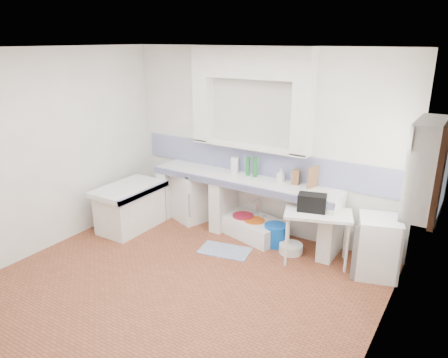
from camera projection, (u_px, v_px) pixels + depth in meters
The scene contains 36 objects.
floor at pixel (181, 285), 5.18m from camera, with size 4.50×4.50×0.00m, color brown.
ceiling at pixel (172, 48), 4.29m from camera, with size 4.50×4.50×0.00m, color white.
wall_back at pixel (259, 142), 6.34m from camera, with size 4.50×4.50×0.00m, color white.
wall_front at pixel (11, 249), 3.13m from camera, with size 4.50×4.50×0.00m, color white.
wall_left at pixel (50, 151), 5.87m from camera, with size 4.50×4.50×0.00m, color white.
wall_right at pixel (383, 222), 3.60m from camera, with size 4.50×4.50×0.00m, color white.
alcove_mass at pixel (251, 62), 5.92m from camera, with size 1.90×0.25×0.45m, color white.
window_frame at pixel (429, 168), 4.41m from camera, with size 0.35×0.86×1.06m, color #351C10.
lace_valance at pixel (419, 131), 4.36m from camera, with size 0.01×0.84×0.24m, color white.
counter_slab at pixel (243, 180), 6.32m from camera, with size 3.00×0.60×0.08m, color white.
counter_lip at pixel (234, 186), 6.10m from camera, with size 3.00×0.04×0.10m, color navy.
counter_pier_left at pixel (172, 191), 7.17m from camera, with size 0.20×0.55×0.82m, color white.
counter_pier_mid at pixel (223, 203), 6.64m from camera, with size 0.20×0.55×0.82m, color white.
counter_pier_right at pixel (331, 229), 5.76m from camera, with size 0.20×0.55×0.82m, color white.
peninsula_top at pixel (129, 189), 6.55m from camera, with size 0.70×1.10×0.08m, color white.
peninsula_base at pixel (130, 210), 6.66m from camera, with size 0.60×1.00×0.62m, color white.
peninsula_lip at pixel (145, 193), 6.39m from camera, with size 0.04×1.10×0.10m, color navy.
backsplash at pixel (258, 162), 6.42m from camera, with size 4.27×0.03×0.40m, color navy.
stove at pixel (192, 195), 6.99m from camera, with size 0.58×0.56×0.82m, color white.
sink at pixel (251, 227), 6.49m from camera, with size 1.06×0.57×0.25m, color white.
side_table at pixel (316, 237), 5.61m from camera, with size 0.87×0.48×0.04m, color white.
fridge at pixel (378, 247), 5.30m from camera, with size 0.51×0.51×0.78m, color white.
bucket_red at pixel (243, 224), 6.52m from camera, with size 0.33×0.33×0.30m, color #B31A32.
bucket_orange at pixel (254, 229), 6.37m from camera, with size 0.32×0.32×0.29m, color orange.
bucket_blue at pixel (275, 235), 6.15m from camera, with size 0.34×0.34×0.32m, color blue.
basin_white at pixel (291, 248), 5.95m from camera, with size 0.33×0.33×0.13m, color white.
water_bottle_a at pixel (256, 222), 6.59m from camera, with size 0.08×0.08×0.32m, color silver.
water_bottle_b at pixel (264, 224), 6.52m from camera, with size 0.08×0.08×0.30m, color silver.
black_bag at pixel (312, 203), 5.52m from camera, with size 0.37×0.21×0.23m, color black.
green_bottle_a at pixel (248, 166), 6.39m from camera, with size 0.06×0.06×0.29m, color #1C6B2A.
green_bottle_b at pixel (255, 167), 6.32m from camera, with size 0.07×0.07×0.31m, color #1C6B2A.
knife_block at pixel (296, 177), 6.00m from camera, with size 0.11×0.09×0.22m, color olive.
cutting_board at pixel (313, 177), 5.86m from camera, with size 0.02×0.23×0.31m, color olive.
paper_towel at pixel (235, 165), 6.51m from camera, with size 0.12×0.12×0.25m, color white.
soap_bottle at pixel (281, 175), 6.12m from camera, with size 0.09×0.10×0.21m, color white.
rug at pixel (225, 251), 6.01m from camera, with size 0.72×0.41×0.01m, color #38507D.
Camera 1 is at (2.84, -3.52, 2.90)m, focal length 33.61 mm.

